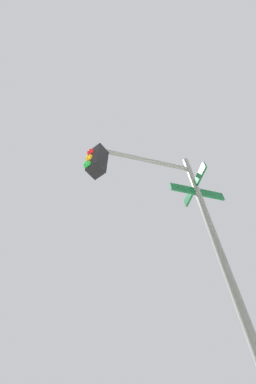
{
  "coord_description": "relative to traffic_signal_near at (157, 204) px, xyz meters",
  "views": [
    {
      "loc": [
        -7.73,
        -4.22,
        1.2
      ],
      "look_at": [
        -5.91,
        -6.61,
        5.25
      ],
      "focal_mm": 23.39,
      "sensor_mm": 36.0,
      "label": 1
    }
  ],
  "objects": [
    {
      "name": "traffic_signal_near",
      "position": [
        0.0,
        0.0,
        0.0
      ],
      "size": [
        1.85,
        2.21,
        6.36
      ],
      "color": "slate",
      "rests_on": "ground_plane"
    }
  ]
}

